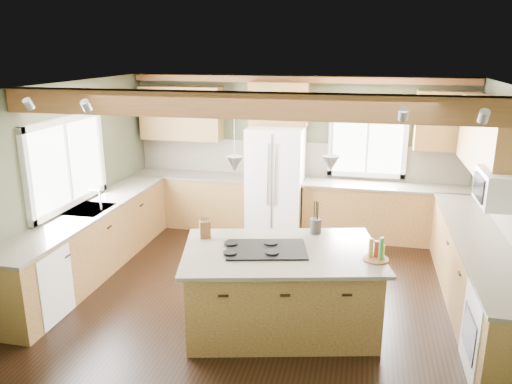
# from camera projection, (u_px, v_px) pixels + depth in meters

# --- Properties ---
(floor) EXTENTS (5.60, 5.60, 0.00)m
(floor) POSITION_uv_depth(u_px,v_px,m) (268.00, 290.00, 6.47)
(floor) COLOR black
(floor) RESTS_ON ground
(ceiling) EXTENTS (5.60, 5.60, 0.00)m
(ceiling) POSITION_uv_depth(u_px,v_px,m) (270.00, 86.00, 5.75)
(ceiling) COLOR silver
(ceiling) RESTS_ON wall_back
(wall_back) EXTENTS (5.60, 0.00, 5.60)m
(wall_back) POSITION_uv_depth(u_px,v_px,m) (297.00, 154.00, 8.45)
(wall_back) COLOR #404631
(wall_back) RESTS_ON ground
(wall_left) EXTENTS (0.00, 5.00, 5.00)m
(wall_left) POSITION_uv_depth(u_px,v_px,m) (65.00, 182.00, 6.70)
(wall_left) COLOR #404631
(wall_left) RESTS_ON ground
(ceiling_beam) EXTENTS (5.55, 0.26, 0.26)m
(ceiling_beam) POSITION_uv_depth(u_px,v_px,m) (255.00, 105.00, 5.04)
(ceiling_beam) COLOR brown
(ceiling_beam) RESTS_ON ceiling
(soffit_trim) EXTENTS (5.55, 0.20, 0.10)m
(soffit_trim) POSITION_uv_depth(u_px,v_px,m) (298.00, 79.00, 8.02)
(soffit_trim) COLOR brown
(soffit_trim) RESTS_ON ceiling
(backsplash_back) EXTENTS (5.58, 0.03, 0.58)m
(backsplash_back) POSITION_uv_depth(u_px,v_px,m) (297.00, 159.00, 8.47)
(backsplash_back) COLOR brown
(backsplash_back) RESTS_ON wall_back
(base_cab_back_left) EXTENTS (2.02, 0.60, 0.88)m
(base_cab_back_left) POSITION_uv_depth(u_px,v_px,m) (193.00, 200.00, 8.79)
(base_cab_back_left) COLOR brown
(base_cab_back_left) RESTS_ON floor
(counter_back_left) EXTENTS (2.06, 0.64, 0.04)m
(counter_back_left) POSITION_uv_depth(u_px,v_px,m) (192.00, 175.00, 8.66)
(counter_back_left) COLOR brown
(counter_back_left) RESTS_ON base_cab_back_left
(base_cab_back_right) EXTENTS (2.62, 0.60, 0.88)m
(base_cab_back_right) POSITION_uv_depth(u_px,v_px,m) (384.00, 213.00, 8.10)
(base_cab_back_right) COLOR brown
(base_cab_back_right) RESTS_ON floor
(counter_back_right) EXTENTS (2.66, 0.64, 0.04)m
(counter_back_right) POSITION_uv_depth(u_px,v_px,m) (387.00, 186.00, 7.97)
(counter_back_right) COLOR brown
(counter_back_right) RESTS_ON base_cab_back_right
(base_cab_left) EXTENTS (0.60, 3.70, 0.88)m
(base_cab_left) POSITION_uv_depth(u_px,v_px,m) (93.00, 242.00, 6.92)
(base_cab_left) COLOR brown
(base_cab_left) RESTS_ON floor
(counter_left) EXTENTS (0.64, 3.74, 0.04)m
(counter_left) POSITION_uv_depth(u_px,v_px,m) (90.00, 210.00, 6.79)
(counter_left) COLOR brown
(counter_left) RESTS_ON base_cab_left
(base_cab_right) EXTENTS (0.60, 3.70, 0.88)m
(base_cab_right) POSITION_uv_depth(u_px,v_px,m) (477.00, 276.00, 5.88)
(base_cab_right) COLOR brown
(base_cab_right) RESTS_ON floor
(counter_right) EXTENTS (0.64, 3.74, 0.04)m
(counter_right) POSITION_uv_depth(u_px,v_px,m) (482.00, 240.00, 5.75)
(counter_right) COLOR brown
(counter_right) RESTS_ON base_cab_right
(upper_cab_back_left) EXTENTS (1.40, 0.35, 0.90)m
(upper_cab_back_left) POSITION_uv_depth(u_px,v_px,m) (181.00, 113.00, 8.52)
(upper_cab_back_left) COLOR brown
(upper_cab_back_left) RESTS_ON wall_back
(upper_cab_over_fridge) EXTENTS (0.96, 0.35, 0.70)m
(upper_cab_over_fridge) POSITION_uv_depth(u_px,v_px,m) (279.00, 104.00, 8.12)
(upper_cab_over_fridge) COLOR brown
(upper_cab_over_fridge) RESTS_ON wall_back
(upper_cab_right) EXTENTS (0.35, 2.20, 0.90)m
(upper_cab_right) POSITION_uv_depth(u_px,v_px,m) (489.00, 138.00, 6.23)
(upper_cab_right) COLOR brown
(upper_cab_right) RESTS_ON wall_right
(upper_cab_back_corner) EXTENTS (0.90, 0.35, 0.90)m
(upper_cab_back_corner) POSITION_uv_depth(u_px,v_px,m) (446.00, 121.00, 7.63)
(upper_cab_back_corner) COLOR brown
(upper_cab_back_corner) RESTS_ON wall_back
(window_left) EXTENTS (0.04, 1.60, 1.05)m
(window_left) POSITION_uv_depth(u_px,v_px,m) (66.00, 163.00, 6.67)
(window_left) COLOR white
(window_left) RESTS_ON wall_left
(window_back) EXTENTS (1.10, 0.04, 1.00)m
(window_back) POSITION_uv_depth(u_px,v_px,m) (367.00, 142.00, 8.13)
(window_back) COLOR white
(window_back) RESTS_ON wall_back
(sink) EXTENTS (0.50, 0.65, 0.03)m
(sink) POSITION_uv_depth(u_px,v_px,m) (90.00, 210.00, 6.79)
(sink) COLOR #262628
(sink) RESTS_ON counter_left
(faucet) EXTENTS (0.02, 0.02, 0.28)m
(faucet) POSITION_uv_depth(u_px,v_px,m) (101.00, 201.00, 6.71)
(faucet) COLOR #B2B2B7
(faucet) RESTS_ON sink
(dishwasher) EXTENTS (0.60, 0.60, 0.84)m
(dishwasher) POSITION_uv_depth(u_px,v_px,m) (34.00, 284.00, 5.70)
(dishwasher) COLOR white
(dishwasher) RESTS_ON floor
(oven) EXTENTS (0.60, 0.72, 0.84)m
(oven) POSITION_uv_depth(u_px,v_px,m) (503.00, 337.00, 4.66)
(oven) COLOR white
(oven) RESTS_ON floor
(microwave) EXTENTS (0.40, 0.70, 0.38)m
(microwave) POSITION_uv_depth(u_px,v_px,m) (499.00, 188.00, 5.46)
(microwave) COLOR white
(microwave) RESTS_ON wall_right
(pendant_left) EXTENTS (0.18, 0.18, 0.16)m
(pendant_left) POSITION_uv_depth(u_px,v_px,m) (235.00, 164.00, 5.13)
(pendant_left) COLOR #B2B2B7
(pendant_left) RESTS_ON ceiling
(pendant_right) EXTENTS (0.18, 0.18, 0.16)m
(pendant_right) POSITION_uv_depth(u_px,v_px,m) (331.00, 164.00, 5.15)
(pendant_right) COLOR #B2B2B7
(pendant_right) RESTS_ON ceiling
(refrigerator) EXTENTS (0.90, 0.74, 1.80)m
(refrigerator) POSITION_uv_depth(u_px,v_px,m) (276.00, 181.00, 8.27)
(refrigerator) COLOR white
(refrigerator) RESTS_ON floor
(island) EXTENTS (2.21, 1.64, 0.88)m
(island) POSITION_uv_depth(u_px,v_px,m) (281.00, 290.00, 5.54)
(island) COLOR brown
(island) RESTS_ON floor
(island_top) EXTENTS (2.37, 1.80, 0.04)m
(island_top) POSITION_uv_depth(u_px,v_px,m) (281.00, 252.00, 5.41)
(island_top) COLOR brown
(island_top) RESTS_ON island
(cooktop) EXTENTS (0.97, 0.76, 0.02)m
(cooktop) POSITION_uv_depth(u_px,v_px,m) (266.00, 249.00, 5.40)
(cooktop) COLOR black
(cooktop) RESTS_ON island_top
(knife_block) EXTENTS (0.15, 0.13, 0.20)m
(knife_block) POSITION_uv_depth(u_px,v_px,m) (205.00, 229.00, 5.73)
(knife_block) COLOR brown
(knife_block) RESTS_ON island_top
(utensil_crock) EXTENTS (0.17, 0.17, 0.18)m
(utensil_crock) POSITION_uv_depth(u_px,v_px,m) (316.00, 226.00, 5.87)
(utensil_crock) COLOR #3F3732
(utensil_crock) RESTS_ON island_top
(bottle_tray) EXTENTS (0.28, 0.28, 0.24)m
(bottle_tray) POSITION_uv_depth(u_px,v_px,m) (377.00, 249.00, 5.12)
(bottle_tray) COLOR brown
(bottle_tray) RESTS_ON island_top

